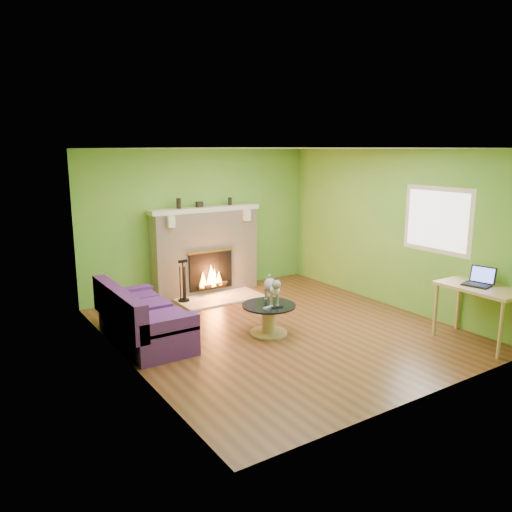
{
  "coord_description": "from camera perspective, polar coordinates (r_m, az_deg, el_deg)",
  "views": [
    {
      "loc": [
        -4.07,
        -5.63,
        2.59
      ],
      "look_at": [
        -0.15,
        0.4,
        1.05
      ],
      "focal_mm": 35.0,
      "sensor_mm": 36.0,
      "label": 1
    }
  ],
  "objects": [
    {
      "name": "cat",
      "position": [
        7.12,
        1.79,
        -3.78
      ],
      "size": [
        0.46,
        0.71,
        0.41
      ],
      "primitive_type": null,
      "rotation": [
        0.0,
        0.0,
        -0.36
      ],
      "color": "slate",
      "rests_on": "coffee_table"
    },
    {
      "name": "ceiling",
      "position": [
        6.95,
        2.94,
        12.2
      ],
      "size": [
        5.0,
        5.0,
        0.0
      ],
      "primitive_type": "plane",
      "rotation": [
        3.14,
        0.0,
        0.0
      ],
      "color": "white",
      "rests_on": "wall_back"
    },
    {
      "name": "floor",
      "position": [
        7.41,
        2.72,
        -8.34
      ],
      "size": [
        5.0,
        5.0,
        0.0
      ],
      "primitive_type": "plane",
      "color": "#522A17",
      "rests_on": "ground"
    },
    {
      "name": "mantel_vase_left",
      "position": [
        8.77,
        -8.82,
        5.96
      ],
      "size": [
        0.08,
        0.08,
        0.18
      ],
      "primitive_type": "cylinder",
      "color": "black",
      "rests_on": "mantel"
    },
    {
      "name": "desk",
      "position": [
        7.34,
        24.23,
        -3.9
      ],
      "size": [
        0.62,
        1.07,
        0.79
      ],
      "color": "tan",
      "rests_on": "floor"
    },
    {
      "name": "mantel_box",
      "position": [
        8.94,
        -6.48,
        5.88
      ],
      "size": [
        0.12,
        0.08,
        0.1
      ],
      "primitive_type": "cube",
      "color": "black",
      "rests_on": "mantel"
    },
    {
      "name": "laptop",
      "position": [
        7.3,
        23.96,
        -2.16
      ],
      "size": [
        0.36,
        0.39,
        0.25
      ],
      "primitive_type": null,
      "rotation": [
        0.0,
        0.0,
        0.23
      ],
      "color": "black",
      "rests_on": "desk"
    },
    {
      "name": "sofa",
      "position": [
        7.05,
        -13.0,
        -7.1
      ],
      "size": [
        0.85,
        1.76,
        0.79
      ],
      "color": "#441A65",
      "rests_on": "floor"
    },
    {
      "name": "window_pane",
      "position": [
        7.95,
        19.98,
        3.88
      ],
      "size": [
        0.0,
        1.06,
        1.06
      ],
      "primitive_type": "plane",
      "rotation": [
        1.57,
        0.0,
        -1.57
      ],
      "color": "white",
      "rests_on": "wall_right"
    },
    {
      "name": "hearth",
      "position": [
        8.85,
        -4.12,
        -4.82
      ],
      "size": [
        1.5,
        0.75,
        0.03
      ],
      "primitive_type": "cube",
      "color": "beige",
      "rests_on": "floor"
    },
    {
      "name": "wall_left",
      "position": [
        6.05,
        -14.73,
        -0.58
      ],
      "size": [
        0.0,
        5.0,
        5.0
      ],
      "primitive_type": "plane",
      "rotation": [
        1.57,
        0.0,
        1.57
      ],
      "color": "#4F9932",
      "rests_on": "floor"
    },
    {
      "name": "mantel_vase_right",
      "position": [
        9.23,
        -3.0,
        6.26
      ],
      "size": [
        0.07,
        0.07,
        0.14
      ],
      "primitive_type": "cylinder",
      "color": "black",
      "rests_on": "mantel"
    },
    {
      "name": "fireplace",
      "position": [
        9.11,
        -5.76,
        0.55
      ],
      "size": [
        2.1,
        0.46,
        1.58
      ],
      "color": "#C0B59F",
      "rests_on": "floor"
    },
    {
      "name": "mantel",
      "position": [
        8.97,
        -5.8,
        5.34
      ],
      "size": [
        2.1,
        0.28,
        0.08
      ],
      "primitive_type": "cube",
      "color": "beige",
      "rests_on": "fireplace"
    },
    {
      "name": "wall_right",
      "position": [
        8.56,
        15.15,
        3.04
      ],
      "size": [
        0.0,
        5.0,
        5.0
      ],
      "primitive_type": "plane",
      "rotation": [
        1.57,
        0.0,
        -1.57
      ],
      "color": "#4F9932",
      "rests_on": "floor"
    },
    {
      "name": "wall_front",
      "position": [
        5.29,
        18.87,
        -2.63
      ],
      "size": [
        5.0,
        0.0,
        5.0
      ],
      "primitive_type": "plane",
      "rotation": [
        -1.57,
        0.0,
        0.0
      ],
      "color": "#4F9932",
      "rests_on": "floor"
    },
    {
      "name": "wall_back",
      "position": [
        9.18,
        -6.36,
        3.97
      ],
      "size": [
        5.0,
        0.0,
        5.0
      ],
      "primitive_type": "plane",
      "rotation": [
        1.57,
        0.0,
        0.0
      ],
      "color": "#4F9932",
      "rests_on": "floor"
    },
    {
      "name": "remote_silver",
      "position": [
        6.94,
        1.35,
        -5.89
      ],
      "size": [
        0.18,
        0.09,
        0.02
      ],
      "primitive_type": "cube",
      "rotation": [
        0.0,
        0.0,
        0.27
      ],
      "color": "gray",
      "rests_on": "coffee_table"
    },
    {
      "name": "window_frame",
      "position": [
        7.95,
        20.02,
        3.88
      ],
      "size": [
        0.0,
        1.2,
        1.2
      ],
      "primitive_type": "plane",
      "rotation": [
        1.57,
        0.0,
        -1.57
      ],
      "color": "silver",
      "rests_on": "wall_right"
    },
    {
      "name": "remote_black",
      "position": [
        6.96,
        2.45,
        -5.86
      ],
      "size": [
        0.16,
        0.06,
        0.02
      ],
      "primitive_type": "cube",
      "rotation": [
        0.0,
        0.0,
        -0.12
      ],
      "color": "black",
      "rests_on": "coffee_table"
    },
    {
      "name": "coffee_table",
      "position": [
        7.15,
        1.46,
        -6.98
      ],
      "size": [
        0.77,
        0.77,
        0.43
      ],
      "color": "tan",
      "rests_on": "floor"
    },
    {
      "name": "fire_tools",
      "position": [
        8.61,
        -8.32,
        -2.78
      ],
      "size": [
        0.19,
        0.19,
        0.73
      ],
      "primitive_type": null,
      "color": "black",
      "rests_on": "hearth"
    }
  ]
}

